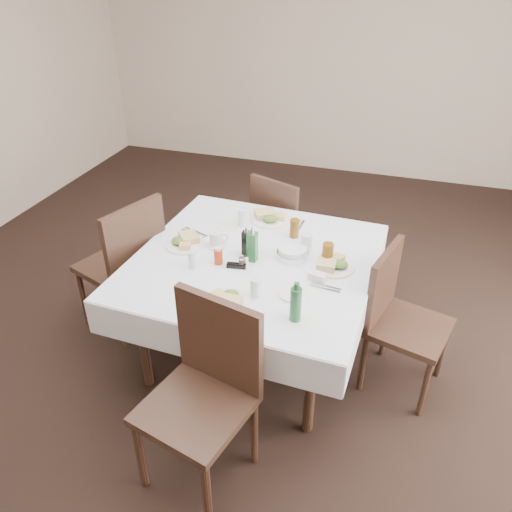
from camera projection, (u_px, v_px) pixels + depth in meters
The scene contains 33 objects.
ground_plane at pixel (251, 347), 3.56m from camera, with size 7.00×7.00×0.00m, color black.
room_shell at pixel (250, 106), 2.65m from camera, with size 6.04×7.04×2.80m.
dining_table at pixel (254, 268), 3.17m from camera, with size 1.54×1.54×0.76m.
chair_north at pixel (281, 222), 4.05m from camera, with size 0.57×0.57×0.93m.
chair_south at pixel (207, 383), 2.48m from camera, with size 0.59×0.59×1.03m.
chair_east at pixel (397, 312), 3.04m from camera, with size 0.55×0.55×0.94m.
chair_west at pixel (128, 259), 3.45m from camera, with size 0.63×0.63×1.03m.
meal_north at pixel (270, 217), 3.56m from camera, with size 0.28×0.28×0.06m.
meal_south at pixel (227, 301), 2.73m from camera, with size 0.26×0.26×0.06m.
meal_east at pixel (333, 264), 3.04m from camera, with size 0.27×0.27×0.06m.
meal_west at pixel (186, 242), 3.27m from camera, with size 0.26×0.26×0.06m.
side_plate_a at pixel (228, 227), 3.48m from camera, with size 0.15×0.15×0.01m.
side_plate_b at pixel (294, 293), 2.81m from camera, with size 0.18×0.18×0.01m.
water_n at pixel (243, 217), 3.47m from camera, with size 0.07×0.07×0.13m.
water_s at pixel (256, 287), 2.77m from camera, with size 0.06×0.06×0.11m.
water_e at pixel (307, 244), 3.17m from camera, with size 0.07×0.07×0.13m.
water_w at pixel (193, 259), 3.03m from camera, with size 0.06×0.06×0.11m.
iced_tea_a at pixel (294, 228), 3.34m from camera, with size 0.06×0.06×0.13m.
iced_tea_b at pixel (328, 254), 3.05m from camera, with size 0.07×0.07×0.14m.
bread_basket at pixel (293, 252), 3.14m from camera, with size 0.20×0.20×0.07m.
oil_cruet_dark at pixel (246, 242), 3.14m from camera, with size 0.05×0.05×0.20m.
oil_cruet_green at pixel (252, 245), 3.07m from camera, with size 0.06×0.06×0.25m.
ketchup_bottle at pixel (218, 256), 3.06m from camera, with size 0.05×0.05×0.12m.
salt_shaker at pixel (246, 261), 3.05m from camera, with size 0.03×0.03×0.07m.
pepper_shaker at pixel (241, 263), 3.03m from camera, with size 0.03×0.03×0.07m.
coffee_mug at pixel (217, 239), 3.25m from camera, with size 0.14×0.14×0.10m.
sunglasses at pixel (236, 266), 3.04m from camera, with size 0.12×0.06×0.03m.
green_bottle at pixel (296, 304), 2.57m from camera, with size 0.06×0.06×0.23m.
sugar_caddy at pixel (317, 276), 2.92m from camera, with size 0.11×0.08×0.05m.
cutlery_n at pixel (299, 226), 3.49m from camera, with size 0.05×0.19×0.01m.
cutlery_s at pixel (189, 298), 2.78m from camera, with size 0.05×0.17×0.01m.
cutlery_e at pixel (326, 288), 2.86m from camera, with size 0.18×0.06×0.01m.
cutlery_w at pixel (195, 233), 3.41m from camera, with size 0.21×0.12×0.01m.
Camera 1 is at (0.84, -2.54, 2.43)m, focal length 35.00 mm.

